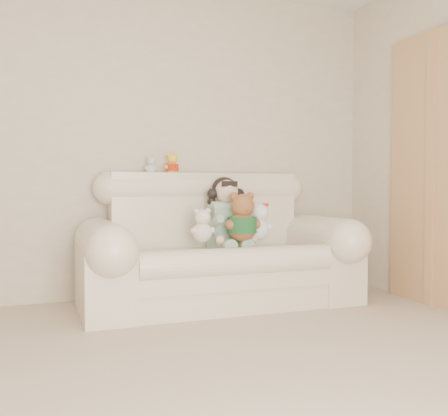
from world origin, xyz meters
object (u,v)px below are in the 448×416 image
(brown_teddy, at_px, (242,212))
(white_cat, at_px, (259,218))
(cream_teddy, at_px, (202,222))
(seated_child, at_px, (226,212))
(sofa, at_px, (219,238))

(brown_teddy, xyz_separation_m, white_cat, (0.16, 0.05, -0.05))
(cream_teddy, bearing_deg, white_cat, 19.14)
(white_cat, bearing_deg, cream_teddy, 158.89)
(brown_teddy, bearing_deg, seated_child, 118.41)
(sofa, relative_size, cream_teddy, 7.07)
(sofa, distance_m, brown_teddy, 0.29)
(sofa, xyz_separation_m, brown_teddy, (0.12, -0.17, 0.20))
(sofa, xyz_separation_m, seated_child, (0.09, 0.08, 0.20))
(brown_teddy, distance_m, cream_teddy, 0.31)
(seated_child, distance_m, white_cat, 0.28)
(seated_child, bearing_deg, brown_teddy, -87.57)
(brown_teddy, relative_size, cream_teddy, 1.47)
(seated_child, relative_size, white_cat, 1.70)
(brown_teddy, bearing_deg, sofa, 146.50)
(sofa, xyz_separation_m, cream_teddy, (-0.18, -0.12, 0.13))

